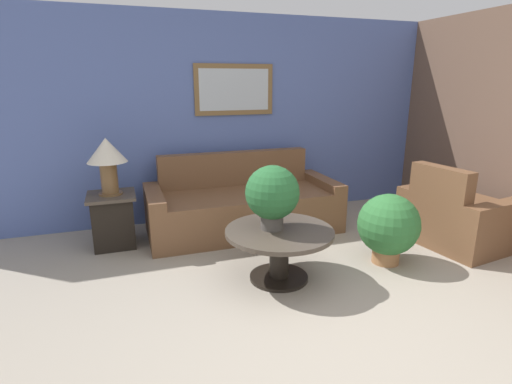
{
  "coord_description": "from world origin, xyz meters",
  "views": [
    {
      "loc": [
        -1.42,
        -2.08,
        1.79
      ],
      "look_at": [
        -0.09,
        1.8,
        0.64
      ],
      "focal_mm": 28.0,
      "sensor_mm": 36.0,
      "label": 1
    }
  ],
  "objects": [
    {
      "name": "ground_plane",
      "position": [
        0.0,
        0.0,
        0.0
      ],
      "size": [
        20.0,
        20.0,
        0.0
      ],
      "primitive_type": "plane",
      "color": "gray"
    },
    {
      "name": "wall_back",
      "position": [
        0.0,
        3.02,
        1.31
      ],
      "size": [
        7.56,
        0.09,
        2.6
      ],
      "color": "#5166A8",
      "rests_on": "ground_plane"
    },
    {
      "name": "wall_right",
      "position": [
        2.81,
        1.5,
        1.3
      ],
      "size": [
        0.06,
        4.99,
        2.6
      ],
      "color": "brown",
      "rests_on": "ground_plane"
    },
    {
      "name": "couch_main",
      "position": [
        -0.06,
        2.39,
        0.3
      ],
      "size": [
        2.29,
        0.97,
        0.92
      ],
      "color": "brown",
      "rests_on": "ground_plane"
    },
    {
      "name": "armchair",
      "position": [
        2.1,
        1.2,
        0.3
      ],
      "size": [
        1.04,
        1.16,
        0.92
      ],
      "rotation": [
        0.0,
        0.0,
        1.71
      ],
      "color": "brown",
      "rests_on": "ground_plane"
    },
    {
      "name": "coffee_table",
      "position": [
        -0.12,
        1.05,
        0.35
      ],
      "size": [
        0.99,
        0.99,
        0.49
      ],
      "color": "black",
      "rests_on": "ground_plane"
    },
    {
      "name": "side_table",
      "position": [
        -1.56,
        2.38,
        0.3
      ],
      "size": [
        0.51,
        0.51,
        0.6
      ],
      "color": "black",
      "rests_on": "ground_plane"
    },
    {
      "name": "table_lamp",
      "position": [
        -1.56,
        2.38,
        1.02
      ],
      "size": [
        0.42,
        0.42,
        0.61
      ],
      "color": "brown",
      "rests_on": "side_table"
    },
    {
      "name": "potted_plant_on_table",
      "position": [
        -0.17,
        1.1,
        0.82
      ],
      "size": [
        0.49,
        0.49,
        0.59
      ],
      "color": "#4C4742",
      "rests_on": "coffee_table"
    },
    {
      "name": "potted_plant_floor",
      "position": [
        1.04,
        1.02,
        0.39
      ],
      "size": [
        0.61,
        0.61,
        0.72
      ],
      "color": "#9E6B42",
      "rests_on": "ground_plane"
    }
  ]
}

